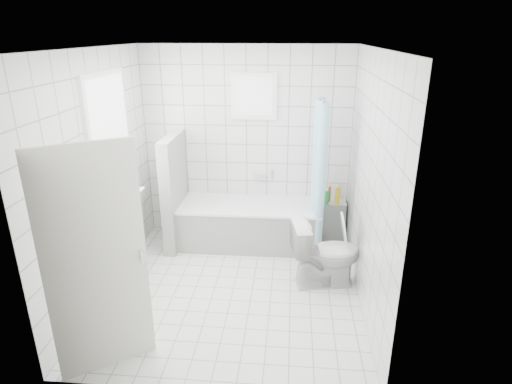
{
  "coord_description": "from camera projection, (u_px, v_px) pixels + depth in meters",
  "views": [
    {
      "loc": [
        0.62,
        -4.13,
        2.75
      ],
      "look_at": [
        0.23,
        0.35,
        1.05
      ],
      "focal_mm": 30.0,
      "sensor_mm": 36.0,
      "label": 1
    }
  ],
  "objects": [
    {
      "name": "ground",
      "position": [
        233.0,
        288.0,
        4.87
      ],
      "size": [
        3.0,
        3.0,
        0.0
      ],
      "primitive_type": "plane",
      "color": "white",
      "rests_on": "ground"
    },
    {
      "name": "ceiling",
      "position": [
        228.0,
        48.0,
        3.95
      ],
      "size": [
        3.0,
        3.0,
        0.0
      ],
      "primitive_type": "plane",
      "rotation": [
        3.14,
        0.0,
        0.0
      ],
      "color": "white",
      "rests_on": "ground"
    },
    {
      "name": "wall_back",
      "position": [
        247.0,
        145.0,
        5.8
      ],
      "size": [
        2.8,
        0.02,
        2.6
      ],
      "primitive_type": "cube",
      "color": "white",
      "rests_on": "ground"
    },
    {
      "name": "wall_front",
      "position": [
        201.0,
        250.0,
        3.01
      ],
      "size": [
        2.8,
        0.02,
        2.6
      ],
      "primitive_type": "cube",
      "color": "white",
      "rests_on": "ground"
    },
    {
      "name": "wall_left",
      "position": [
        100.0,
        177.0,
        4.52
      ],
      "size": [
        0.02,
        3.0,
        2.6
      ],
      "primitive_type": "cube",
      "color": "white",
      "rests_on": "ground"
    },
    {
      "name": "wall_right",
      "position": [
        369.0,
        185.0,
        4.29
      ],
      "size": [
        0.02,
        3.0,
        2.6
      ],
      "primitive_type": "cube",
      "color": "white",
      "rests_on": "ground"
    },
    {
      "name": "window_left",
      "position": [
        112.0,
        142.0,
        4.69
      ],
      "size": [
        0.01,
        0.9,
        1.4
      ],
      "primitive_type": "cube",
      "color": "white",
      "rests_on": "wall_left"
    },
    {
      "name": "window_back",
      "position": [
        254.0,
        97.0,
        5.52
      ],
      "size": [
        0.5,
        0.01,
        0.5
      ],
      "primitive_type": "cube",
      "color": "white",
      "rests_on": "wall_back"
    },
    {
      "name": "window_sill",
      "position": [
        124.0,
        205.0,
        4.95
      ],
      "size": [
        0.18,
        1.02,
        0.08
      ],
      "primitive_type": "cube",
      "color": "white",
      "rests_on": "wall_left"
    },
    {
      "name": "door",
      "position": [
        96.0,
        264.0,
        3.42
      ],
      "size": [
        0.69,
        0.48,
        2.0
      ],
      "primitive_type": "cube",
      "rotation": [
        0.0,
        0.0,
        -0.98
      ],
      "color": "silver",
      "rests_on": "ground"
    },
    {
      "name": "bathtub",
      "position": [
        250.0,
        224.0,
        5.81
      ],
      "size": [
        1.87,
        0.77,
        0.58
      ],
      "color": "white",
      "rests_on": "ground"
    },
    {
      "name": "partition_wall",
      "position": [
        175.0,
        191.0,
        5.68
      ],
      "size": [
        0.15,
        0.85,
        1.5
      ],
      "primitive_type": "cube",
      "color": "white",
      "rests_on": "ground"
    },
    {
      "name": "tiled_ledge",
      "position": [
        330.0,
        220.0,
        5.96
      ],
      "size": [
        0.4,
        0.24,
        0.55
      ],
      "primitive_type": "cube",
      "color": "white",
      "rests_on": "ground"
    },
    {
      "name": "toilet",
      "position": [
        325.0,
        253.0,
        4.83
      ],
      "size": [
        0.84,
        0.57,
        0.78
      ],
      "primitive_type": "imported",
      "rotation": [
        0.0,
        0.0,
        1.76
      ],
      "color": "white",
      "rests_on": "ground"
    },
    {
      "name": "curtain_rod",
      "position": [
        322.0,
        98.0,
        5.11
      ],
      "size": [
        0.02,
        0.8,
        0.02
      ],
      "primitive_type": "cylinder",
      "rotation": [
        1.57,
        0.0,
        0.0
      ],
      "color": "silver",
      "rests_on": "wall_back"
    },
    {
      "name": "shower_curtain",
      "position": [
        318.0,
        172.0,
        5.3
      ],
      "size": [
        0.14,
        0.48,
        1.78
      ],
      "primitive_type": null,
      "color": "#4DC0E3",
      "rests_on": "curtain_rod"
    },
    {
      "name": "tub_faucet",
      "position": [
        259.0,
        177.0,
        5.91
      ],
      "size": [
        0.18,
        0.06,
        0.06
      ],
      "primitive_type": "cube",
      "color": "silver",
      "rests_on": "wall_back"
    },
    {
      "name": "sill_bottles",
      "position": [
        123.0,
        193.0,
        4.89
      ],
      "size": [
        0.19,
        0.4,
        0.27
      ],
      "color": "silver",
      "rests_on": "window_sill"
    },
    {
      "name": "ledge_bottles",
      "position": [
        331.0,
        195.0,
        5.78
      ],
      "size": [
        0.21,
        0.17,
        0.25
      ],
      "color": "yellow",
      "rests_on": "tiled_ledge"
    }
  ]
}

